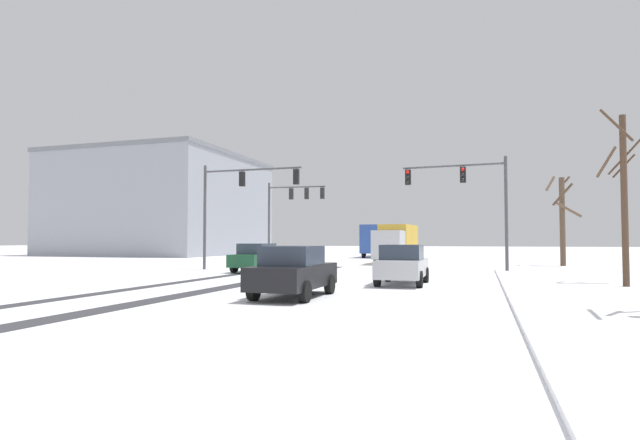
% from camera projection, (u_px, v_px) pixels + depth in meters
% --- Properties ---
extents(wheel_track_left_lane, '(0.73, 29.84, 0.01)m').
position_uv_depth(wheel_track_left_lane, '(172.00, 283.00, 20.95)').
color(wheel_track_left_lane, '#38383D').
rests_on(wheel_track_left_lane, ground).
extents(wheel_track_right_lane, '(0.92, 29.84, 0.01)m').
position_uv_depth(wheel_track_right_lane, '(236.00, 285.00, 20.03)').
color(wheel_track_right_lane, '#38383D').
rests_on(wheel_track_right_lane, ground).
extents(sidewalk_kerb_right, '(4.00, 29.84, 0.12)m').
position_uv_depth(sidewalk_kerb_right, '(578.00, 298.00, 15.06)').
color(sidewalk_kerb_right, white).
rests_on(sidewalk_kerb_right, ground).
extents(traffic_signal_near_left, '(6.51, 0.39, 6.50)m').
position_uv_depth(traffic_signal_near_left, '(238.00, 194.00, 30.83)').
color(traffic_signal_near_left, '#47474C').
rests_on(traffic_signal_near_left, ground).
extents(traffic_signal_near_right, '(5.84, 0.56, 6.50)m').
position_uv_depth(traffic_signal_near_right, '(469.00, 191.00, 28.66)').
color(traffic_signal_near_right, '#47474C').
rests_on(traffic_signal_near_right, ground).
extents(traffic_signal_far_left, '(4.79, 0.70, 6.50)m').
position_uv_depth(traffic_signal_far_left, '(291.00, 204.00, 40.61)').
color(traffic_signal_far_left, '#47474C').
rests_on(traffic_signal_far_left, ground).
extents(car_dark_green_lead, '(1.99, 4.18, 1.62)m').
position_uv_depth(car_dark_green_lead, '(258.00, 258.00, 28.70)').
color(car_dark_green_lead, '#194C2D').
rests_on(car_dark_green_lead, ground).
extents(car_silver_second, '(1.87, 4.12, 1.62)m').
position_uv_depth(car_silver_second, '(402.00, 264.00, 20.44)').
color(car_silver_second, '#B7BABF').
rests_on(car_silver_second, ground).
extents(car_black_third, '(1.85, 4.11, 1.62)m').
position_uv_depth(car_black_third, '(294.00, 271.00, 15.89)').
color(car_black_third, black).
rests_on(car_black_third, ground).
extents(bus_oncoming, '(2.71, 11.01, 3.38)m').
position_uv_depth(bus_oncoming, '(382.00, 239.00, 55.07)').
color(bus_oncoming, '#284793').
rests_on(bus_oncoming, ground).
extents(box_truck_delivery, '(2.56, 7.49, 3.02)m').
position_uv_depth(box_truck_delivery, '(396.00, 242.00, 39.32)').
color(box_truck_delivery, '#B7BABF').
rests_on(box_truck_delivery, ground).
extents(bare_tree_sidewalk_mid, '(1.86, 1.85, 7.00)m').
position_uv_depth(bare_tree_sidewalk_mid, '(623.00, 193.00, 19.72)').
color(bare_tree_sidewalk_mid, '#4C3828').
rests_on(bare_tree_sidewalk_mid, ground).
extents(bare_tree_sidewalk_far, '(2.30, 2.31, 6.48)m').
position_uv_depth(bare_tree_sidewalk_far, '(562.00, 217.00, 35.48)').
color(bare_tree_sidewalk_far, brown).
rests_on(bare_tree_sidewalk_far, ground).
extents(office_building_far_left_block, '(21.38, 22.02, 12.52)m').
position_uv_depth(office_building_far_left_block, '(163.00, 206.00, 65.01)').
color(office_building_far_left_block, '#9399A3').
rests_on(office_building_far_left_block, ground).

